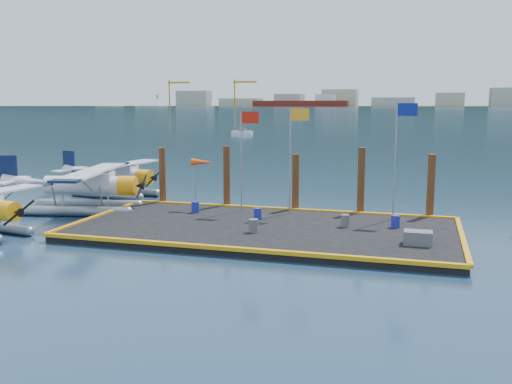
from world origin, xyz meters
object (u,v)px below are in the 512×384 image
Objects in this scene: drum_2 at (345,221)px; drum_4 at (395,221)px; seaplane_c at (119,178)px; windsock at (202,163)px; flagpole_yellow at (294,144)px; drum_1 at (254,226)px; piling_2 at (296,185)px; seaplane_b at (88,188)px; piling_3 at (361,183)px; flagpole_blue at (399,144)px; piling_4 at (431,189)px; flagpole_red at (245,145)px; piling_1 at (227,179)px; crate at (418,238)px; drum_0 at (195,207)px; drum_5 at (258,213)px; piling_0 at (163,178)px.

drum_2 is 1.02× the size of drum_4.
seaplane_c is 9.88m from windsock.
drum_4 is 7.45m from flagpole_yellow.
piling_2 reaches higher than drum_1.
piling_3 reaches higher than seaplane_b.
seaplane_c reaches higher than drum_4.
flagpole_blue is 1.62× the size of piling_4.
flagpole_red reaches higher than piling_1.
flagpole_yellow reaches higher than drum_1.
drum_4 is at bearing 78.68° from seaplane_c.
seaplane_b is at bearing 177.57° from drum_4.
drum_1 is at bearing -141.82° from flagpole_blue.
drum_1 is at bearing 178.03° from crate.
drum_2 is at bearing -166.96° from drum_4.
drum_0 reaches higher than crate.
seaplane_b is at bearing 19.44° from seaplane_c.
drum_1 is 5.02m from drum_2.
seaplane_c is at bearing 161.83° from flagpole_yellow.
drum_4 is at bearing -0.56° from drum_5.
seaplane_b is at bearing -169.27° from windsock.
drum_2 is at bearing -134.82° from piling_4.
piling_0 is at bearing 165.54° from flagpole_red.
crate is 0.32× the size of piling_0.
drum_4 is at bearing -88.97° from flagpole_blue.
piling_3 is (9.53, 1.60, -1.08)m from windsock.
drum_4 is 15.75m from piling_0.
piling_0 reaches higher than seaplane_b.
flagpole_blue is 11.81m from windsock.
flagpole_red is 1.43× the size of piling_1.
piling_1 reaches higher than drum_0.
flagpole_yellow reaches higher than seaplane_c.
piling_3 is at bearing 0.00° from piling_0.
windsock reaches higher than drum_4.
flagpole_red is 1.92× the size of windsock.
piling_0 is 17.00m from piling_4.
seaplane_b is 20.96m from piling_4.
piling_2 reaches higher than seaplane_b.
flagpole_yellow is 1.44× the size of piling_3.
drum_2 is at bearing -50.10° from piling_2.
drum_4 reaches higher than drum_5.
flagpole_red is at bearing -43.15° from piling_1.
flagpole_red is at bearing 26.28° from drum_0.
flagpole_blue is at bearing -8.51° from piling_1.
seaplane_b is 6.18m from seaplane_c.
piling_0 is (-12.66, 4.37, 1.27)m from drum_2.
piling_0 is (-15.24, 3.77, 1.28)m from drum_4.
drum_4 is 0.15× the size of piling_1.
piling_0 is (5.04, -3.07, 0.58)m from seaplane_c.
seaplane_c is 15.30m from flagpole_yellow.
piling_3 is (-2.20, 1.60, -2.54)m from flagpole_blue.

